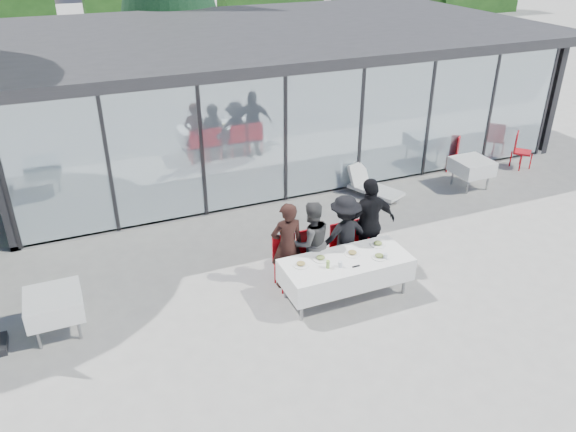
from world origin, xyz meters
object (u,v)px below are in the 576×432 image
Objects in this scene: spare_chair_a at (519,149)px; juice_bottle at (328,264)px; diner_chair_b at (310,253)px; diner_a at (287,246)px; plate_a at (301,264)px; lounger at (371,185)px; dining_table at (346,270)px; diner_c at (345,235)px; spare_table_right at (472,167)px; spare_table_left at (54,305)px; plate_c at (352,253)px; diner_chair_d at (367,241)px; plate_d at (378,244)px; diner_b at (311,242)px; plate_extra at (379,256)px; diner_d at (369,224)px; folded_eyeglasses at (356,266)px; plate_b at (321,258)px; spare_chair_b at (454,151)px; diner_chair_c at (343,246)px; diner_chair_a at (286,259)px.

juice_bottle is at bearing -154.62° from spare_chair_a.
diner_a is at bearing -174.16° from diner_chair_b.
plate_a is 0.19× the size of lounger.
dining_table is 2.32× the size of spare_chair_a.
spare_table_right is (4.73, 2.20, -0.24)m from diner_c.
diner_c reaches higher than spare_table_left.
dining_table is at bearing -126.22° from lounger.
plate_c is at bearing 20.95° from juice_bottle.
diner_c is at bearing -174.69° from diner_chair_d.
dining_table is 0.83m from plate_d.
spare_table_left is at bearing 173.18° from plate_d.
diner_b reaches higher than plate_extra.
diner_c reaches higher than spare_table_right.
diner_d is 1.26m from folded_eyeglasses.
dining_table is at bearing -23.77° from plate_b.
diner_a reaches higher than plate_d.
diner_chair_b is 5.83m from spare_table_right.
spare_table_left is at bearing -160.48° from lounger.
plate_c is at bearing -154.26° from spare_chair_a.
spare_chair_b is (5.04, 3.31, -0.25)m from diner_c.
lounger is at bearing -122.65° from diner_d.
diner_d is 6.56× the size of plate_extra.
juice_bottle is at bearing -164.18° from plate_d.
diner_a reaches higher than folded_eyeglasses.
plate_c reaches higher than spare_table_left.
dining_table is 0.83m from diner_b.
diner_b is 0.87× the size of diner_d.
spare_table_right is at bearing -12.69° from lounger.
spare_table_right is at bearing 24.43° from diner_chair_c.
dining_table is 4.31m from lounger.
diner_chair_b is 7.93m from spare_chair_a.
diner_b is at bearing -149.97° from spare_chair_b.
dining_table is at bearing -146.87° from plate_c.
diner_chair_b is at bearing 0.00° from diner_chair_a.
diner_chair_b reaches higher than plate_extra.
diner_d is 1.26× the size of lounger.
diner_d is at bearing 18.91° from plate_a.
juice_bottle is at bearing -144.55° from spare_chair_b.
plate_b is at bearing -155.58° from diner_chair_d.
diner_chair_b and spare_chair_a have the same top height.
diner_chair_c reaches higher than spare_table_right.
lounger is at bearing 53.78° from dining_table.
diner_d is (1.20, 0.00, 0.12)m from diner_b.
diner_chair_c reaches higher than plate_d.
plate_c is at bearing -8.83° from spare_table_left.
dining_table is at bearing -42.48° from diner_chair_a.
plate_d is at bearing -18.40° from diner_chair_a.
diner_d is 5.62m from spare_chair_b.
lounger is (1.69, 2.77, -0.66)m from diner_d.
spare_chair_b is at bearing -145.03° from diner_d.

